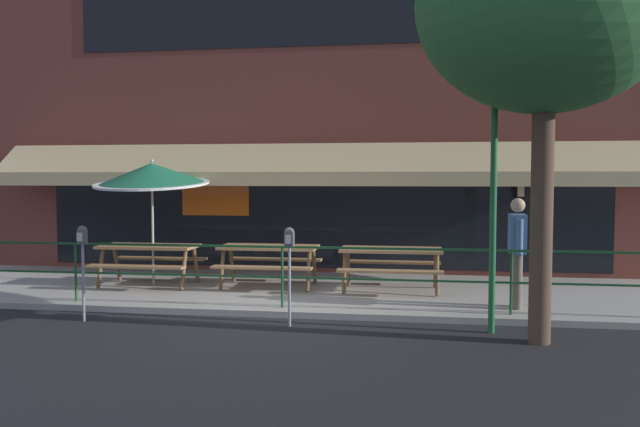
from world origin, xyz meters
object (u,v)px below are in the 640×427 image
(parking_meter_near, at_px, (82,244))
(street_sign_pole, at_px, (494,159))
(pedestrian_walking, at_px, (517,247))
(patio_umbrella_left, at_px, (152,175))
(picnic_table_left, at_px, (149,254))
(picnic_table_right, at_px, (391,257))
(picnic_table_centre, at_px, (269,254))
(parking_meter_far, at_px, (289,247))

(parking_meter_near, height_order, street_sign_pole, street_sign_pole)
(pedestrian_walking, bearing_deg, patio_umbrella_left, 169.01)
(pedestrian_walking, relative_size, parking_meter_near, 1.20)
(picnic_table_left, bearing_deg, picnic_table_right, 1.37)
(picnic_table_left, bearing_deg, patio_umbrella_left, 90.00)
(picnic_table_right, xyz_separation_m, parking_meter_near, (-4.44, -2.59, 0.44))
(picnic_table_centre, bearing_deg, pedestrian_walking, -16.69)
(parking_meter_far, bearing_deg, picnic_table_left, 143.09)
(picnic_table_left, bearing_deg, parking_meter_far, -36.91)
(street_sign_pole, bearing_deg, parking_meter_near, -178.41)
(patio_umbrella_left, relative_size, parking_meter_far, 1.69)
(picnic_table_centre, bearing_deg, picnic_table_left, -174.82)
(parking_meter_near, distance_m, street_sign_pole, 6.01)
(picnic_table_centre, height_order, street_sign_pole, street_sign_pole)
(picnic_table_right, bearing_deg, parking_meter_near, -149.69)
(picnic_table_left, relative_size, parking_meter_near, 1.27)
(patio_umbrella_left, bearing_deg, picnic_table_centre, 0.24)
(pedestrian_walking, height_order, parking_meter_far, pedestrian_walking)
(picnic_table_centre, distance_m, parking_meter_far, 2.76)
(picnic_table_right, height_order, parking_meter_near, parking_meter_near)
(picnic_table_left, height_order, pedestrian_walking, pedestrian_walking)
(picnic_table_left, xyz_separation_m, parking_meter_far, (3.15, -2.37, 0.44))
(picnic_table_left, bearing_deg, pedestrian_walking, -9.33)
(street_sign_pole, bearing_deg, picnic_table_left, 158.70)
(picnic_table_right, bearing_deg, picnic_table_centre, 177.55)
(picnic_table_left, relative_size, picnic_table_centre, 1.00)
(picnic_table_right, relative_size, pedestrian_walking, 1.05)
(picnic_table_right, relative_size, patio_umbrella_left, 0.75)
(picnic_table_left, xyz_separation_m, picnic_table_right, (4.51, 0.11, 0.00))
(parking_meter_near, bearing_deg, pedestrian_walking, 12.49)
(picnic_table_centre, relative_size, street_sign_pole, 0.39)
(picnic_table_left, relative_size, picnic_table_right, 1.00)
(parking_meter_far, bearing_deg, parking_meter_near, -177.75)
(patio_umbrella_left, xyz_separation_m, parking_meter_far, (3.15, -2.56, -1.03))
(pedestrian_walking, xyz_separation_m, parking_meter_near, (-6.41, -1.42, 0.09))
(picnic_table_left, relative_size, parking_meter_far, 1.27)
(pedestrian_walking, bearing_deg, picnic_table_left, 170.67)
(picnic_table_right, height_order, patio_umbrella_left, patio_umbrella_left)
(patio_umbrella_left, distance_m, parking_meter_near, 2.87)
(picnic_table_left, xyz_separation_m, pedestrian_walking, (6.48, -1.07, 0.35))
(parking_meter_near, relative_size, parking_meter_far, 1.00)
(patio_umbrella_left, relative_size, pedestrian_walking, 1.40)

